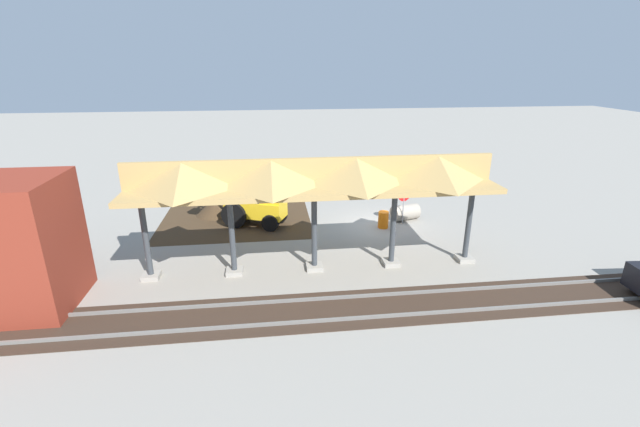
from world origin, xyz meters
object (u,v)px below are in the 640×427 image
concrete_pipe (405,212)px  traffic_barrel (383,220)px  brick_utility_building (3,246)px  backhoe (253,203)px  stop_sign (404,198)px

concrete_pipe → traffic_barrel: 1.86m
concrete_pipe → brick_utility_building: size_ratio=0.35×
backhoe → brick_utility_building: bearing=41.0°
stop_sign → traffic_barrel: 1.65m
backhoe → concrete_pipe: size_ratio=3.03×
stop_sign → concrete_pipe: bearing=-118.5°
backhoe → concrete_pipe: (-8.49, 0.28, -0.83)m
concrete_pipe → brick_utility_building: bearing=22.6°
backhoe → concrete_pipe: backhoe is taller
concrete_pipe → brick_utility_building: (16.93, 7.05, 1.96)m
concrete_pipe → backhoe: bearing=-1.9°
concrete_pipe → traffic_barrel: traffic_barrel is taller
concrete_pipe → traffic_barrel: size_ratio=1.89×
backhoe → traffic_barrel: size_ratio=5.73×
brick_utility_building → stop_sign: bearing=-158.8°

